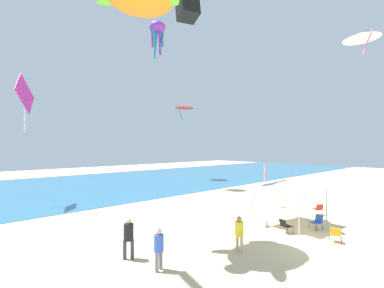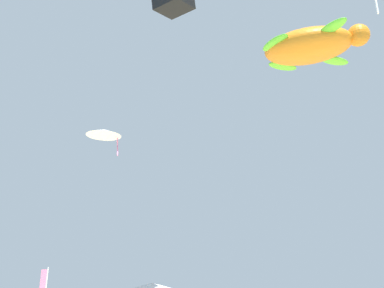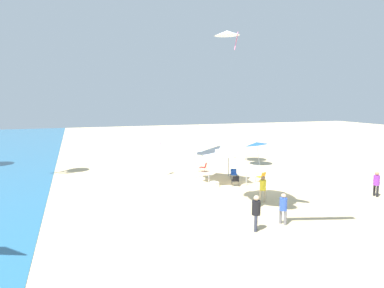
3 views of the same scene
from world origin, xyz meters
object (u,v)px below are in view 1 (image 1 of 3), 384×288
at_px(folding_chair_near_cooler, 285,225).
at_px(person_kite_handler, 129,235).
at_px(cooler_box, 264,223).
at_px(kite_octopus_purple, 157,29).
at_px(folding_chair_facing_ocean, 318,208).
at_px(kite_delta_white, 361,36).
at_px(folding_chair_left_of_tent, 317,221).
at_px(kite_delta_red, 184,106).
at_px(kite_diamond_magenta, 25,96).
at_px(banner_flag, 265,181).
at_px(person_near_umbrella, 159,246).
at_px(person_watching_sky, 239,231).
at_px(folding_chair_right_of_tent, 335,234).
at_px(canopy_tent, 290,185).

relative_size(folding_chair_near_cooler, person_kite_handler, 0.45).
height_order(cooler_box, kite_octopus_purple, kite_octopus_purple).
xyz_separation_m(folding_chair_facing_ocean, kite_octopus_purple, (-0.57, 18.88, 18.85)).
xyz_separation_m(folding_chair_facing_ocean, kite_delta_white, (0.91, -2.55, 12.00)).
distance_m(folding_chair_left_of_tent, person_kite_handler, 11.17).
height_order(folding_chair_left_of_tent, kite_delta_red, kite_delta_red).
bearing_deg(folding_chair_near_cooler, kite_diamond_magenta, 44.11).
bearing_deg(banner_flag, kite_diamond_magenta, 134.75).
height_order(person_near_umbrella, person_watching_sky, person_watching_sky).
bearing_deg(kite_diamond_magenta, cooler_box, -105.51).
bearing_deg(kite_delta_red, folding_chair_right_of_tent, -20.12).
height_order(folding_chair_right_of_tent, cooler_box, folding_chair_right_of_tent).
bearing_deg(cooler_box, person_watching_sky, -161.72).
distance_m(person_near_umbrella, kite_octopus_purple, 28.88).
height_order(folding_chair_near_cooler, kite_delta_red, kite_delta_red).
distance_m(person_near_umbrella, person_watching_sky, 3.99).
bearing_deg(person_watching_sky, folding_chair_left_of_tent, 92.04).
bearing_deg(folding_chair_right_of_tent, banner_flag, -54.93).
distance_m(folding_chair_right_of_tent, folding_chair_left_of_tent, 2.33).
xyz_separation_m(folding_chair_facing_ocean, folding_chair_left_of_tent, (-3.45, -1.32, 0.00)).
distance_m(person_watching_sky, kite_delta_red, 30.42).
bearing_deg(person_near_umbrella, folding_chair_left_of_tent, -33.40).
bearing_deg(folding_chair_right_of_tent, folding_chair_left_of_tent, -67.66).
distance_m(folding_chair_right_of_tent, kite_octopus_purple, 29.18).
distance_m(folding_chair_facing_ocean, cooler_box, 5.44).
xyz_separation_m(folding_chair_left_of_tent, kite_diamond_magenta, (-11.23, 19.78, 8.78)).
bearing_deg(cooler_box, banner_flag, 31.15).
height_order(person_watching_sky, person_kite_handler, person_kite_handler).
bearing_deg(kite_octopus_purple, person_kite_handler, 93.94).
bearing_deg(folding_chair_right_of_tent, folding_chair_facing_ocean, -81.56).
relative_size(canopy_tent, folding_chair_near_cooler, 4.49).
height_order(folding_chair_left_of_tent, banner_flag, banner_flag).
height_order(canopy_tent, person_near_umbrella, canopy_tent).
distance_m(person_near_umbrella, kite_delta_white, 18.79).
relative_size(person_near_umbrella, kite_delta_red, 0.54).
distance_m(person_kite_handler, kite_delta_red, 30.98).
bearing_deg(folding_chair_left_of_tent, kite_delta_red, 171.64).
height_order(folding_chair_right_of_tent, kite_diamond_magenta, kite_diamond_magenta).
xyz_separation_m(person_kite_handler, kite_diamond_magenta, (-0.78, 15.91, 8.19)).
relative_size(folding_chair_near_cooler, folding_chair_facing_ocean, 1.00).
bearing_deg(person_kite_handler, kite_diamond_magenta, -55.18).
bearing_deg(kite_diamond_magenta, kite_delta_red, -32.87).
distance_m(folding_chair_left_of_tent, person_watching_sky, 6.39).
xyz_separation_m(folding_chair_left_of_tent, person_watching_sky, (-6.29, 1.02, 0.51)).
distance_m(person_watching_sky, kite_octopus_purple, 28.08).
distance_m(folding_chair_near_cooler, banner_flag, 7.04).
bearing_deg(cooler_box, kite_diamond_magenta, 118.47).
bearing_deg(folding_chair_facing_ocean, person_watching_sky, 38.50).
distance_m(person_watching_sky, person_kite_handler, 5.05).
bearing_deg(folding_chair_left_of_tent, cooler_box, -127.61).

